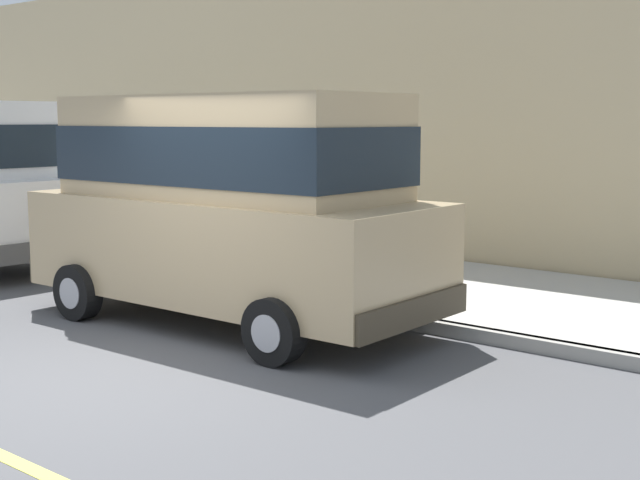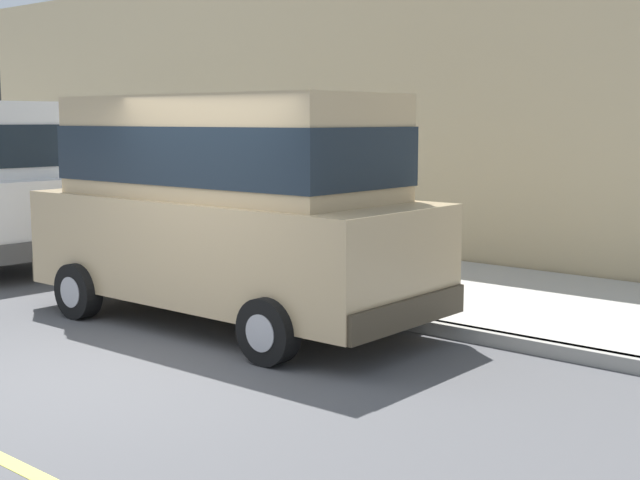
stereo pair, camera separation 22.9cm
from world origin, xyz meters
TOP-DOWN VIEW (x-y plane):
  - ground_plane at (0.00, 0.00)m, footprint 80.00×80.00m
  - curb at (3.20, 0.00)m, footprint 0.16×64.00m
  - sidewalk at (5.00, 0.00)m, footprint 3.60×64.00m
  - car_tan_van at (2.12, 0.59)m, footprint 2.21×4.94m
  - dog_tan at (5.03, -0.23)m, footprint 0.57×0.57m
  - building_facade at (7.10, 4.18)m, footprint 0.50×20.00m

SIDE VIEW (x-z plane):
  - ground_plane at x=0.00m, z-range 0.00..0.00m
  - curb at x=3.20m, z-range 0.00..0.14m
  - sidewalk at x=5.00m, z-range 0.00..0.14m
  - dog_tan at x=5.03m, z-range 0.18..0.67m
  - car_tan_van at x=2.12m, z-range 0.13..2.65m
  - building_facade at x=7.10m, z-range 0.00..4.93m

